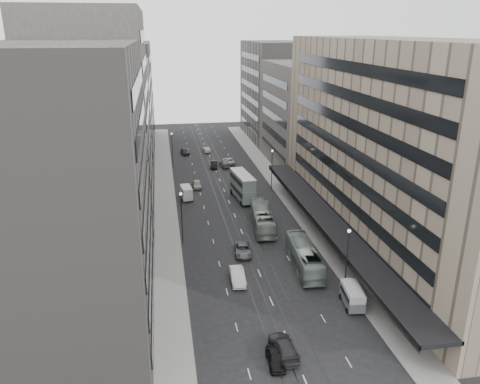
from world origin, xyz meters
TOP-DOWN VIEW (x-y plane):
  - ground at (0.00, 0.00)m, footprint 220.00×220.00m
  - sidewalk_right at (12.00, 37.50)m, footprint 4.00×125.00m
  - sidewalk_left at (-12.00, 37.50)m, footprint 4.00×125.00m
  - department_store at (21.45, 8.00)m, footprint 19.20×60.00m
  - building_right_mid at (21.50, 52.00)m, footprint 15.00×28.00m
  - building_right_far at (21.50, 82.00)m, footprint 15.00×32.00m
  - building_left_a at (-21.50, -8.00)m, footprint 15.00×28.00m
  - building_left_b at (-21.50, 19.00)m, footprint 15.00×26.00m
  - building_left_c at (-21.50, 46.00)m, footprint 15.00×28.00m
  - building_left_d at (-21.50, 79.00)m, footprint 15.00×38.00m
  - lamp_right_near at (9.70, -5.00)m, footprint 0.44×0.44m
  - lamp_right_far at (9.70, 35.00)m, footprint 0.44×0.44m
  - lamp_left_near at (-9.70, 12.00)m, footprint 0.44×0.44m
  - lamp_left_far at (-9.70, 55.00)m, footprint 0.44×0.44m
  - bus_near at (6.35, 1.49)m, footprint 3.72×12.39m
  - bus_far at (3.62, 15.90)m, footprint 4.23×12.62m
  - double_decker at (2.79, 30.07)m, footprint 3.79×9.68m
  - vw_microbus at (9.20, -8.54)m, footprint 2.49×4.71m
  - panel_van at (-7.91, 31.85)m, footprint 2.39×4.27m
  - sedan_0 at (-2.21, -17.06)m, footprint 1.77×3.99m
  - sedan_1 at (-3.30, -0.74)m, footprint 1.92×5.05m
  - sedan_2 at (-1.21, 6.97)m, footprint 2.89×5.36m
  - sedan_3 at (-1.02, -15.66)m, footprint 2.41×5.49m
  - sedan_4 at (-5.33, 38.42)m, footprint 1.85×4.47m
  - sedan_5 at (-0.10, 52.92)m, footprint 2.10×4.83m
  - sedan_6 at (3.79, 55.61)m, footprint 2.75×5.61m
  - sedan_7 at (2.59, 53.48)m, footprint 2.29×5.11m
  - sedan_8 at (-6.18, 66.78)m, footprint 2.41×4.92m
  - sedan_9 at (-0.43, 68.09)m, footprint 2.05×4.41m
  - pedestrian at (10.20, -8.75)m, footprint 0.75×0.62m

SIDE VIEW (x-z plane):
  - ground at x=0.00m, z-range 0.00..0.00m
  - sidewalk_right at x=12.00m, z-range 0.00..0.15m
  - sidewalk_left at x=-12.00m, z-range 0.00..0.15m
  - sedan_0 at x=-2.21m, z-range 0.00..1.34m
  - sedan_9 at x=-0.43m, z-range 0.00..1.40m
  - sedan_2 at x=-1.21m, z-range 0.00..1.43m
  - sedan_7 at x=2.59m, z-range 0.00..1.46m
  - sedan_4 at x=-5.33m, z-range 0.00..1.51m
  - sedan_6 at x=3.79m, z-range 0.00..1.53m
  - sedan_5 at x=-0.10m, z-range 0.00..1.54m
  - sedan_3 at x=-1.02m, z-range 0.00..1.57m
  - sedan_8 at x=-6.18m, z-range 0.00..1.62m
  - sedan_1 at x=-3.30m, z-range 0.00..1.64m
  - pedestrian at x=10.20m, z-range 0.15..1.91m
  - vw_microbus at x=9.20m, z-range 0.14..2.58m
  - panel_van at x=-7.91m, z-range 0.13..2.71m
  - bus_near at x=6.35m, z-range 0.00..3.40m
  - bus_far at x=3.62m, z-range 0.00..3.45m
  - double_decker at x=2.79m, z-range 0.20..5.37m
  - lamp_right_near at x=9.70m, z-range 1.04..9.36m
  - lamp_right_far at x=9.70m, z-range 1.04..9.36m
  - lamp_left_near at x=-9.70m, z-range 1.04..9.36m
  - lamp_left_far at x=-9.70m, z-range 1.04..9.36m
  - building_right_mid at x=21.50m, z-range 0.00..24.00m
  - building_left_c at x=-21.50m, z-range 0.00..25.00m
  - building_right_far at x=21.50m, z-range 0.00..28.00m
  - building_left_d at x=-21.50m, z-range 0.00..28.00m
  - department_store at x=21.45m, z-range -0.05..29.95m
  - building_left_a at x=-21.50m, z-range 0.00..30.00m
  - building_left_b at x=-21.50m, z-range 0.00..34.00m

